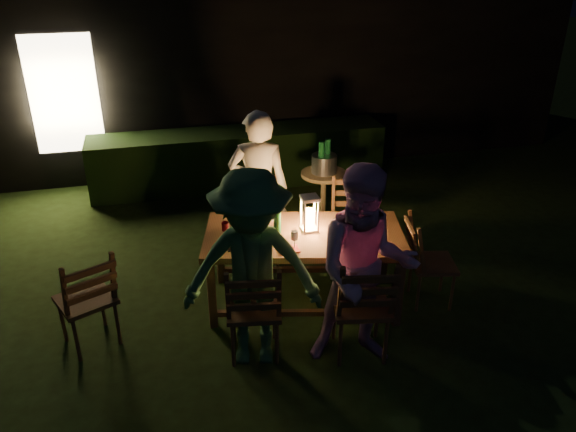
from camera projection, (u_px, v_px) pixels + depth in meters
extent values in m
plane|color=black|center=(363.00, 330.00, 5.17)|extent=(40.00, 40.00, 0.00)
cube|color=black|center=(241.00, 44.00, 9.86)|extent=(10.00, 4.00, 3.20)
cube|color=#FFE5B2|center=(64.00, 94.00, 7.63)|extent=(0.90, 0.06, 1.60)
cube|color=black|center=(239.00, 157.00, 8.15)|extent=(4.20, 0.70, 0.80)
cube|color=#55351C|center=(304.00, 236.00, 5.25)|extent=(2.02, 1.32, 0.06)
cube|color=#55351C|center=(212.00, 295.00, 5.07)|extent=(0.07, 0.07, 0.68)
cube|color=#55351C|center=(220.00, 253.00, 5.76)|extent=(0.07, 0.07, 0.68)
cube|color=#55351C|center=(398.00, 294.00, 5.10)|extent=(0.07, 0.07, 0.68)
cube|color=#55351C|center=(384.00, 252.00, 5.78)|extent=(0.07, 0.07, 0.68)
cube|color=#55351C|center=(254.00, 309.00, 4.70)|extent=(0.51, 0.49, 0.04)
cube|color=#55351C|center=(253.00, 293.00, 4.40)|extent=(0.46, 0.22, 0.52)
cube|color=#55351C|center=(361.00, 305.00, 4.70)|extent=(0.54, 0.52, 0.04)
cube|color=#55351C|center=(368.00, 289.00, 4.39)|extent=(0.49, 0.24, 0.55)
cube|color=#55351C|center=(259.00, 227.00, 6.05)|extent=(0.48, 0.47, 0.04)
cube|color=#55351C|center=(257.00, 197.00, 6.09)|extent=(0.45, 0.20, 0.51)
cube|color=#55351C|center=(352.00, 227.00, 6.06)|extent=(0.52, 0.51, 0.04)
cube|color=#55351C|center=(351.00, 197.00, 6.11)|extent=(0.46, 0.25, 0.51)
cube|color=#55351C|center=(433.00, 263.00, 5.41)|extent=(0.48, 0.50, 0.04)
cube|color=#55351C|center=(417.00, 239.00, 5.28)|extent=(0.23, 0.44, 0.49)
cube|color=#55351C|center=(86.00, 300.00, 4.81)|extent=(0.58, 0.57, 0.04)
cube|color=#55351C|center=(89.00, 282.00, 4.56)|extent=(0.46, 0.32, 0.52)
imported|color=beige|center=(259.00, 190.00, 5.93)|extent=(0.71, 0.55, 1.72)
imported|color=#CB8CBD|center=(365.00, 269.00, 4.46)|extent=(0.98, 0.84, 1.75)
imported|color=#34693A|center=(252.00, 271.00, 4.46)|extent=(1.23, 0.88, 1.73)
cube|color=white|center=(309.00, 229.00, 5.28)|extent=(0.15, 0.15, 0.03)
cube|color=white|center=(310.00, 198.00, 5.14)|extent=(0.16, 0.16, 0.03)
cylinder|color=#FF9E3F|center=(309.00, 218.00, 5.23)|extent=(0.09, 0.09, 0.18)
cylinder|color=white|center=(246.00, 222.00, 5.43)|extent=(0.25, 0.25, 0.01)
cylinder|color=white|center=(244.00, 244.00, 5.03)|extent=(0.25, 0.25, 0.01)
cylinder|color=white|center=(350.00, 221.00, 5.44)|extent=(0.25, 0.25, 0.01)
cylinder|color=white|center=(355.00, 243.00, 5.04)|extent=(0.25, 0.25, 0.01)
cylinder|color=#0F471E|center=(277.00, 220.00, 5.17)|extent=(0.07, 0.07, 0.28)
cube|color=red|center=(289.00, 249.00, 4.95)|extent=(0.18, 0.14, 0.01)
cube|color=red|center=(367.00, 248.00, 4.97)|extent=(0.18, 0.14, 0.01)
cube|color=black|center=(236.00, 249.00, 4.96)|extent=(0.14, 0.07, 0.01)
cylinder|color=brown|center=(324.00, 174.00, 6.71)|extent=(0.55, 0.55, 0.04)
cylinder|color=brown|center=(323.00, 201.00, 6.87)|extent=(0.06, 0.06, 0.72)
cylinder|color=#A5A8AD|center=(324.00, 164.00, 6.65)|extent=(0.30, 0.30, 0.22)
cylinder|color=#0F471E|center=(321.00, 161.00, 6.58)|extent=(0.07, 0.07, 0.32)
cylinder|color=#0F471E|center=(327.00, 158.00, 6.67)|extent=(0.07, 0.07, 0.32)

